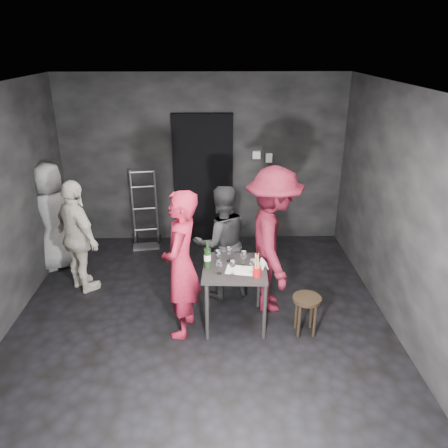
{
  "coord_description": "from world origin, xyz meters",
  "views": [
    {
      "loc": [
        0.17,
        -4.33,
        3.14
      ],
      "look_at": [
        0.28,
        0.25,
        1.2
      ],
      "focal_mm": 35.0,
      "sensor_mm": 36.0,
      "label": 1
    }
  ],
  "objects_px": {
    "bystander_grey": "(53,214)",
    "server_red": "(181,255)",
    "stool": "(306,305)",
    "woman_black": "(221,242)",
    "tasting_table": "(235,274)",
    "breadstick_cup": "(257,266)",
    "wine_bottle": "(207,257)",
    "man_maroon": "(274,226)",
    "hand_truck": "(146,232)",
    "bystander_cream": "(78,236)"
  },
  "relations": [
    {
      "from": "man_maroon",
      "to": "bystander_grey",
      "type": "relative_size",
      "value": 1.31
    },
    {
      "from": "wine_bottle",
      "to": "server_red",
      "type": "bearing_deg",
      "value": -153.86
    },
    {
      "from": "hand_truck",
      "to": "woman_black",
      "type": "height_order",
      "value": "woman_black"
    },
    {
      "from": "woman_black",
      "to": "man_maroon",
      "type": "height_order",
      "value": "man_maroon"
    },
    {
      "from": "bystander_cream",
      "to": "tasting_table",
      "type": "bearing_deg",
      "value": -156.73
    },
    {
      "from": "server_red",
      "to": "man_maroon",
      "type": "relative_size",
      "value": 0.89
    },
    {
      "from": "hand_truck",
      "to": "wine_bottle",
      "type": "bearing_deg",
      "value": -72.42
    },
    {
      "from": "tasting_table",
      "to": "server_red",
      "type": "distance_m",
      "value": 0.7
    },
    {
      "from": "man_maroon",
      "to": "bystander_grey",
      "type": "xyz_separation_m",
      "value": [
        -3.0,
        1.12,
        -0.26
      ]
    },
    {
      "from": "stool",
      "to": "woman_black",
      "type": "xyz_separation_m",
      "value": [
        -0.94,
        0.86,
        0.39
      ]
    },
    {
      "from": "server_red",
      "to": "breadstick_cup",
      "type": "height_order",
      "value": "server_red"
    },
    {
      "from": "tasting_table",
      "to": "bystander_grey",
      "type": "height_order",
      "value": "bystander_grey"
    },
    {
      "from": "bystander_grey",
      "to": "breadstick_cup",
      "type": "distance_m",
      "value": 3.23
    },
    {
      "from": "wine_bottle",
      "to": "breadstick_cup",
      "type": "xyz_separation_m",
      "value": [
        0.54,
        -0.22,
        0.01
      ]
    },
    {
      "from": "stool",
      "to": "bystander_grey",
      "type": "xyz_separation_m",
      "value": [
        -3.34,
        1.68,
        0.47
      ]
    },
    {
      "from": "bystander_grey",
      "to": "server_red",
      "type": "bearing_deg",
      "value": 106.11
    },
    {
      "from": "server_red",
      "to": "breadstick_cup",
      "type": "relative_size",
      "value": 6.82
    },
    {
      "from": "woman_black",
      "to": "wine_bottle",
      "type": "bearing_deg",
      "value": 59.42
    },
    {
      "from": "hand_truck",
      "to": "bystander_cream",
      "type": "distance_m",
      "value": 1.6
    },
    {
      "from": "bystander_cream",
      "to": "breadstick_cup",
      "type": "bearing_deg",
      "value": -159.46
    },
    {
      "from": "hand_truck",
      "to": "wine_bottle",
      "type": "relative_size",
      "value": 3.87
    },
    {
      "from": "bystander_grey",
      "to": "breadstick_cup",
      "type": "xyz_separation_m",
      "value": [
        2.76,
        -1.68,
        0.04
      ]
    },
    {
      "from": "hand_truck",
      "to": "server_red",
      "type": "relative_size",
      "value": 0.64
    },
    {
      "from": "breadstick_cup",
      "to": "bystander_grey",
      "type": "bearing_deg",
      "value": 148.65
    },
    {
      "from": "tasting_table",
      "to": "stool",
      "type": "relative_size",
      "value": 1.6
    },
    {
      "from": "tasting_table",
      "to": "woman_black",
      "type": "height_order",
      "value": "woman_black"
    },
    {
      "from": "breadstick_cup",
      "to": "server_red",
      "type": "bearing_deg",
      "value": 174.84
    },
    {
      "from": "woman_black",
      "to": "bystander_cream",
      "type": "bearing_deg",
      "value": -20.97
    },
    {
      "from": "server_red",
      "to": "man_maroon",
      "type": "xyz_separation_m",
      "value": [
        1.07,
        0.49,
        0.12
      ]
    },
    {
      "from": "bystander_cream",
      "to": "bystander_grey",
      "type": "relative_size",
      "value": 0.94
    },
    {
      "from": "woman_black",
      "to": "breadstick_cup",
      "type": "relative_size",
      "value": 5.29
    },
    {
      "from": "woman_black",
      "to": "bystander_cream",
      "type": "distance_m",
      "value": 1.87
    },
    {
      "from": "woman_black",
      "to": "man_maroon",
      "type": "bearing_deg",
      "value": 138.82
    },
    {
      "from": "bystander_grey",
      "to": "wine_bottle",
      "type": "height_order",
      "value": "bystander_grey"
    },
    {
      "from": "stool",
      "to": "tasting_table",
      "type": "bearing_deg",
      "value": 164.54
    },
    {
      "from": "hand_truck",
      "to": "stool",
      "type": "relative_size",
      "value": 2.68
    },
    {
      "from": "tasting_table",
      "to": "server_red",
      "type": "relative_size",
      "value": 0.38
    },
    {
      "from": "server_red",
      "to": "woman_black",
      "type": "xyz_separation_m",
      "value": [
        0.46,
        0.78,
        -0.22
      ]
    },
    {
      "from": "wine_bottle",
      "to": "breadstick_cup",
      "type": "height_order",
      "value": "wine_bottle"
    },
    {
      "from": "server_red",
      "to": "bystander_cream",
      "type": "bearing_deg",
      "value": -114.47
    },
    {
      "from": "hand_truck",
      "to": "wine_bottle",
      "type": "height_order",
      "value": "hand_truck"
    },
    {
      "from": "bystander_grey",
      "to": "wine_bottle",
      "type": "bearing_deg",
      "value": 112.43
    },
    {
      "from": "woman_black",
      "to": "wine_bottle",
      "type": "xyz_separation_m",
      "value": [
        -0.17,
        -0.64,
        0.11
      ]
    },
    {
      "from": "hand_truck",
      "to": "man_maroon",
      "type": "xyz_separation_m",
      "value": [
        1.82,
        -1.81,
        0.87
      ]
    },
    {
      "from": "hand_truck",
      "to": "woman_black",
      "type": "xyz_separation_m",
      "value": [
        1.2,
        -1.52,
        0.53
      ]
    },
    {
      "from": "tasting_table",
      "to": "bystander_grey",
      "type": "bearing_deg",
      "value": 149.98
    },
    {
      "from": "tasting_table",
      "to": "woman_black",
      "type": "relative_size",
      "value": 0.49
    },
    {
      "from": "stool",
      "to": "wine_bottle",
      "type": "height_order",
      "value": "wine_bottle"
    },
    {
      "from": "stool",
      "to": "woman_black",
      "type": "height_order",
      "value": "woman_black"
    },
    {
      "from": "hand_truck",
      "to": "tasting_table",
      "type": "height_order",
      "value": "hand_truck"
    }
  ]
}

